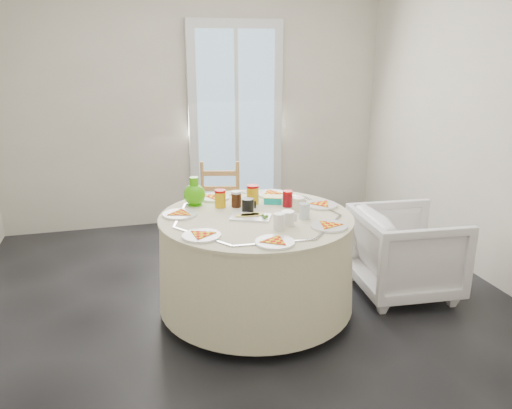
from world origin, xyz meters
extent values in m
plane|color=black|center=(0.00, 0.00, 0.00)|extent=(4.00, 4.00, 0.00)
cube|color=#BCB5A3|center=(0.00, 2.00, 1.30)|extent=(4.00, 0.02, 2.60)
cube|color=#BCB5A3|center=(2.00, 0.00, 1.30)|extent=(0.02, 4.00, 2.60)
cube|color=silver|center=(0.40, 1.95, 1.05)|extent=(1.00, 0.08, 2.10)
cylinder|color=beige|center=(0.06, -0.10, 0.38)|extent=(1.36, 1.36, 0.69)
imported|color=white|center=(1.23, -0.13, 0.39)|extent=(0.72, 0.76, 0.73)
cube|color=#09B3A5|center=(0.26, 0.15, 0.79)|extent=(0.16, 0.14, 0.05)
camera|label=1|loc=(-0.79, -3.21, 1.81)|focal=35.00mm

